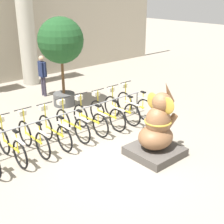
% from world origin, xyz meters
% --- Properties ---
extents(ground_plane, '(60.00, 60.00, 0.00)m').
position_xyz_m(ground_plane, '(0.00, 0.00, 0.00)').
color(ground_plane, gray).
extents(column_right, '(0.88, 0.88, 5.16)m').
position_xyz_m(column_right, '(1.58, 7.60, 2.62)').
color(column_right, '#BCB7A8').
rests_on(column_right, ground_plane).
extents(bike_rack, '(5.56, 0.05, 0.77)m').
position_xyz_m(bike_rack, '(-0.15, 1.95, 0.64)').
color(bike_rack, gray).
rests_on(bike_rack, ground_plane).
extents(bicycle_1, '(0.48, 1.68, 1.10)m').
position_xyz_m(bicycle_1, '(-2.01, 1.80, 0.43)').
color(bicycle_1, black).
rests_on(bicycle_1, ground_plane).
extents(bicycle_2, '(0.48, 1.68, 1.10)m').
position_xyz_m(bicycle_2, '(-1.39, 1.83, 0.43)').
color(bicycle_2, black).
rests_on(bicycle_2, ground_plane).
extents(bicycle_3, '(0.48, 1.68, 1.10)m').
position_xyz_m(bicycle_3, '(-0.77, 1.81, 0.43)').
color(bicycle_3, black).
rests_on(bicycle_3, ground_plane).
extents(bicycle_4, '(0.48, 1.68, 1.10)m').
position_xyz_m(bicycle_4, '(-0.15, 1.87, 0.43)').
color(bicycle_4, black).
rests_on(bicycle_4, ground_plane).
extents(bicycle_5, '(0.48, 1.68, 1.10)m').
position_xyz_m(bicycle_5, '(0.47, 1.85, 0.43)').
color(bicycle_5, black).
rests_on(bicycle_5, ground_plane).
extents(bicycle_6, '(0.48, 1.68, 1.10)m').
position_xyz_m(bicycle_6, '(1.09, 1.80, 0.43)').
color(bicycle_6, black).
rests_on(bicycle_6, ground_plane).
extents(bicycle_7, '(0.48, 1.68, 1.10)m').
position_xyz_m(bicycle_7, '(1.71, 1.82, 0.43)').
color(bicycle_7, black).
rests_on(bicycle_7, ground_plane).
extents(bicycle_8, '(0.48, 1.68, 1.10)m').
position_xyz_m(bicycle_8, '(2.33, 1.86, 0.43)').
color(bicycle_8, black).
rests_on(bicycle_8, ground_plane).
extents(elephant_statue, '(1.22, 1.22, 1.93)m').
position_xyz_m(elephant_statue, '(0.90, -0.39, 0.65)').
color(elephant_statue, '#4C4742').
rests_on(elephant_statue, ground_plane).
extents(person_pedestrian, '(0.21, 0.47, 1.61)m').
position_xyz_m(person_pedestrian, '(1.15, 5.71, 0.96)').
color(person_pedestrian, '#383342').
rests_on(person_pedestrian, ground_plane).
extents(potted_tree, '(1.58, 1.58, 3.14)m').
position_xyz_m(potted_tree, '(1.17, 4.28, 2.21)').
color(potted_tree, '#4C4C4C').
rests_on(potted_tree, ground_plane).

